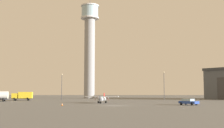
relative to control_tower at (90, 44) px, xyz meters
name	(u,v)px	position (x,y,z in m)	size (l,w,h in m)	color
ground_plane	(115,106)	(11.40, -65.91, -24.13)	(400.00, 400.00, 0.00)	#60605E
control_tower	(90,44)	(0.00, 0.00, 0.00)	(8.07, 8.07, 45.48)	gray
airplane_silver	(102,98)	(8.06, -52.97, -22.94)	(8.67, 6.79, 2.55)	#B7BABF
truck_box_yellow	(23,96)	(-19.01, -31.50, -22.55)	(6.70, 3.69, 2.81)	#38383D
car_blue	(188,102)	(27.22, -63.78, -23.39)	(4.03, 4.27, 1.37)	#2847A8
light_post_west	(164,83)	(29.02, -21.88, -18.20)	(0.44, 0.44, 10.14)	#38383D
light_post_east	(62,84)	(-7.48, -24.86, -18.67)	(0.44, 0.44, 9.24)	#38383D
traffic_cone_near_left	(62,104)	(0.44, -66.73, -23.85)	(0.36, 0.36, 0.57)	black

